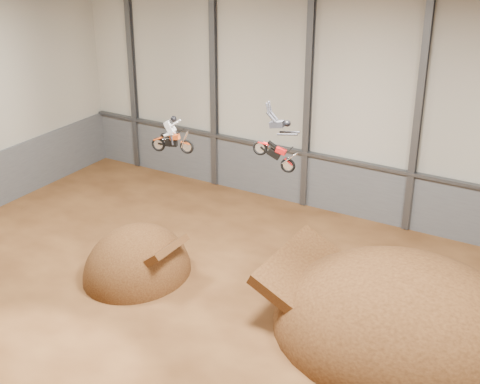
# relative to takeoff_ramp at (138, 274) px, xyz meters

# --- Properties ---
(floor) EXTENTS (40.00, 40.00, 0.00)m
(floor) POSITION_rel_takeoff_ramp_xyz_m (7.08, -2.65, 0.00)
(floor) COLOR #4D2B14
(floor) RESTS_ON ground
(back_wall) EXTENTS (40.00, 0.10, 14.00)m
(back_wall) POSITION_rel_takeoff_ramp_xyz_m (7.08, 12.35, 7.00)
(back_wall) COLOR #BBB6A6
(back_wall) RESTS_ON ground
(ceiling) EXTENTS (40.00, 40.00, 0.00)m
(ceiling) POSITION_rel_takeoff_ramp_xyz_m (7.08, -2.65, 14.00)
(ceiling) COLOR black
(ceiling) RESTS_ON back_wall
(lower_band_back) EXTENTS (39.80, 0.18, 3.50)m
(lower_band_back) POSITION_rel_takeoff_ramp_xyz_m (7.08, 12.25, 1.75)
(lower_band_back) COLOR slate
(lower_band_back) RESTS_ON ground
(steel_rail) EXTENTS (39.80, 0.35, 0.20)m
(steel_rail) POSITION_rel_takeoff_ramp_xyz_m (7.08, 12.10, 3.55)
(steel_rail) COLOR #47494F
(steel_rail) RESTS_ON lower_band_back
(steel_column_0) EXTENTS (0.40, 0.36, 13.90)m
(steel_column_0) POSITION_rel_takeoff_ramp_xyz_m (-9.58, 12.15, 7.00)
(steel_column_0) COLOR #47494F
(steel_column_0) RESTS_ON ground
(steel_column_1) EXTENTS (0.40, 0.36, 13.90)m
(steel_column_1) POSITION_rel_takeoff_ramp_xyz_m (-2.92, 12.15, 7.00)
(steel_column_1) COLOR #47494F
(steel_column_1) RESTS_ON ground
(steel_column_2) EXTENTS (0.40, 0.36, 13.90)m
(steel_column_2) POSITION_rel_takeoff_ramp_xyz_m (3.75, 12.15, 7.00)
(steel_column_2) COLOR #47494F
(steel_column_2) RESTS_ON ground
(steel_column_3) EXTENTS (0.40, 0.36, 13.90)m
(steel_column_3) POSITION_rel_takeoff_ramp_xyz_m (10.42, 12.15, 7.00)
(steel_column_3) COLOR #47494F
(steel_column_3) RESTS_ON ground
(takeoff_ramp) EXTENTS (5.26, 6.07, 5.26)m
(takeoff_ramp) POSITION_rel_takeoff_ramp_xyz_m (0.00, 0.00, 0.00)
(takeoff_ramp) COLOR #381E0E
(takeoff_ramp) RESTS_ON ground
(landing_ramp) EXTENTS (11.95, 10.57, 6.90)m
(landing_ramp) POSITION_rel_takeoff_ramp_xyz_m (13.55, 1.87, 0.00)
(landing_ramp) COLOR #381E0E
(landing_ramp) RESTS_ON ground
(fmx_rider_a) EXTENTS (2.38, 1.23, 2.07)m
(fmx_rider_a) POSITION_rel_takeoff_ramp_xyz_m (1.96, 0.89, 7.84)
(fmx_rider_a) COLOR #D6511C
(fmx_rider_b) EXTENTS (3.58, 1.29, 3.32)m
(fmx_rider_b) POSITION_rel_takeoff_ramp_xyz_m (7.37, 0.61, 8.68)
(fmx_rider_b) COLOR red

